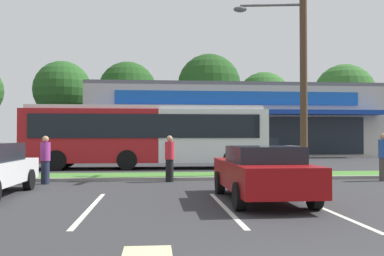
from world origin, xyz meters
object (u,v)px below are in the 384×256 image
utility_pole (300,49)px  pedestrian_by_pole (45,160)px  car_2 (262,172)px  car_3 (264,150)px  pedestrian_mid (383,157)px  pedestrian_near_bench (170,158)px  car_1 (87,150)px  city_bus (147,135)px

utility_pole → pedestrian_by_pole: size_ratio=5.89×
car_2 → pedestrian_by_pole: 7.91m
car_3 → pedestrian_by_pole: bearing=-130.8°
car_2 → pedestrian_mid: pedestrian_mid is taller
car_2 → pedestrian_by_pole: (-6.53, 4.47, 0.10)m
pedestrian_near_bench → pedestrian_mid: (7.98, -0.39, 0.04)m
car_3 → pedestrian_by_pole: pedestrian_by_pole is taller
car_1 → car_3: size_ratio=1.08×
city_bus → car_1: (-3.97, 5.55, -0.99)m
car_1 → car_3: bearing=0.5°
car_3 → pedestrian_near_bench: pedestrian_near_bench is taller
utility_pole → pedestrian_by_pole: utility_pole is taller
pedestrian_by_pole → city_bus: bearing=-33.6°
car_2 → pedestrian_by_pole: size_ratio=2.71×
car_1 → car_2: (7.13, -17.18, -0.04)m
car_2 → car_3: car_3 is taller
car_1 → pedestrian_by_pole: size_ratio=2.82×
utility_pole → pedestrian_mid: 5.39m
city_bus → car_3: size_ratio=2.86×
car_3 → car_1: bearing=-179.5°
city_bus → car_1: 6.89m
car_1 → car_2: size_ratio=1.04×
utility_pole → car_2: 8.39m
car_1 → pedestrian_by_pole: pedestrian_by_pole is taller
car_1 → pedestrian_near_bench: 13.26m
car_3 → pedestrian_by_pole: (-11.08, -12.82, 0.04)m
pedestrian_near_bench → pedestrian_by_pole: size_ratio=1.01×
car_1 → pedestrian_near_bench: size_ratio=2.79×
city_bus → pedestrian_by_pole: 7.97m
utility_pole → pedestrian_near_bench: utility_pole is taller
pedestrian_near_bench → pedestrian_by_pole: bearing=58.0°
city_bus → car_2: size_ratio=2.74×
city_bus → utility_pole: bearing=-39.7°
pedestrian_near_bench → pedestrian_mid: pedestrian_mid is taller
car_1 → pedestrian_mid: bearing=-44.5°
pedestrian_near_bench → pedestrian_by_pole: (-4.34, -0.41, -0.01)m
pedestrian_near_bench → city_bus: bearing=-29.3°
utility_pole → car_3: (1.33, 11.02, -4.48)m
car_1 → pedestrian_near_bench: (4.93, -12.31, 0.07)m
car_2 → car_1: bearing=22.5°
pedestrian_near_bench → utility_pole: bearing=-113.0°
utility_pole → pedestrian_by_pole: bearing=-169.5°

